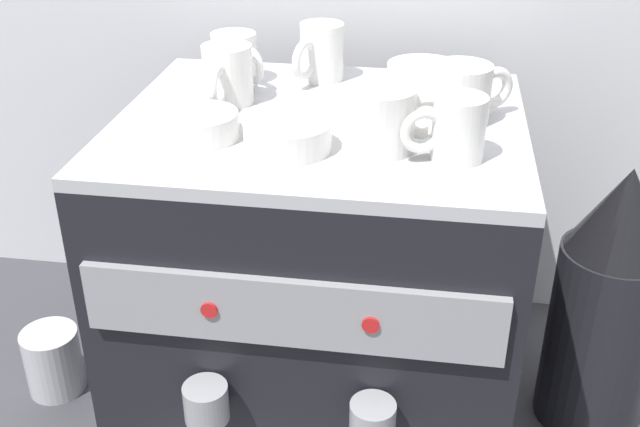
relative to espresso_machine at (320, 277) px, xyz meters
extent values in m
plane|color=#38383D|center=(0.00, 0.00, -0.25)|extent=(4.00, 4.00, 0.00)
cube|color=silver|center=(0.00, 0.36, 0.30)|extent=(2.80, 0.03, 1.09)
cube|color=black|center=(0.00, 0.00, -0.01)|extent=(0.54, 0.45, 0.48)
cube|color=#B7B7BC|center=(0.00, 0.00, 0.24)|extent=(0.54, 0.45, 0.02)
cube|color=#939399|center=(0.00, -0.23, 0.10)|extent=(0.50, 0.01, 0.09)
cylinder|color=red|center=(-0.09, -0.24, 0.10)|extent=(0.02, 0.01, 0.02)
cylinder|color=red|center=(0.09, -0.24, 0.10)|extent=(0.02, 0.01, 0.02)
cylinder|color=#939399|center=(-0.10, -0.25, -0.03)|extent=(0.06, 0.06, 0.05)
cylinder|color=#939399|center=(0.10, -0.25, -0.03)|extent=(0.06, 0.06, 0.05)
cylinder|color=white|center=(-0.02, 0.17, 0.29)|extent=(0.07, 0.07, 0.08)
torus|color=white|center=(-0.04, 0.12, 0.29)|extent=(0.03, 0.06, 0.06)
cylinder|color=white|center=(-0.15, 0.13, 0.29)|extent=(0.07, 0.07, 0.07)
torus|color=white|center=(-0.11, 0.10, 0.29)|extent=(0.05, 0.05, 0.05)
cylinder|color=white|center=(-0.13, 0.05, 0.29)|extent=(0.07, 0.07, 0.08)
torus|color=white|center=(-0.14, 0.00, 0.29)|extent=(0.01, 0.06, 0.06)
cylinder|color=white|center=(0.18, 0.02, 0.29)|extent=(0.08, 0.08, 0.08)
torus|color=white|center=(0.23, 0.05, 0.29)|extent=(0.06, 0.04, 0.06)
cylinder|color=white|center=(0.18, -0.10, 0.29)|extent=(0.06, 0.06, 0.08)
torus|color=white|center=(0.14, -0.11, 0.29)|extent=(0.05, 0.03, 0.05)
cylinder|color=white|center=(0.09, -0.08, 0.29)|extent=(0.08, 0.08, 0.08)
torus|color=white|center=(0.14, -0.07, 0.29)|extent=(0.06, 0.03, 0.06)
cylinder|color=white|center=(-0.14, -0.08, 0.27)|extent=(0.10, 0.10, 0.03)
cylinder|color=white|center=(-0.14, -0.08, 0.25)|extent=(0.05, 0.05, 0.01)
cylinder|color=white|center=(-0.02, -0.10, 0.27)|extent=(0.11, 0.11, 0.04)
cylinder|color=white|center=(-0.02, -0.10, 0.25)|extent=(0.06, 0.06, 0.01)
cylinder|color=white|center=(0.13, 0.15, 0.27)|extent=(0.11, 0.11, 0.04)
cylinder|color=white|center=(0.13, 0.15, 0.25)|extent=(0.06, 0.06, 0.01)
cylinder|color=black|center=(0.42, 0.04, -0.09)|extent=(0.16, 0.16, 0.30)
cone|color=black|center=(0.42, 0.04, 0.12)|extent=(0.15, 0.15, 0.13)
cylinder|color=#B7B7BC|center=(-0.44, -0.03, -0.19)|extent=(0.09, 0.09, 0.11)
camera|label=1|loc=(0.15, -0.95, 0.63)|focal=43.50mm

